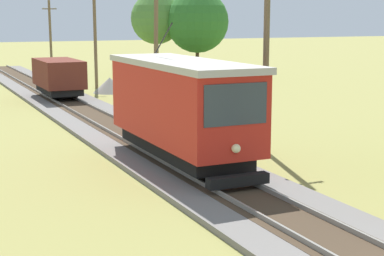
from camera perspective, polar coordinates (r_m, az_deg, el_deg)
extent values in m
cube|color=red|center=(21.74, -1.02, 2.33)|extent=(2.50, 8.00, 2.60)
cube|color=#B2ADA3|center=(21.59, -1.04, 6.04)|extent=(2.60, 8.32, 0.22)
cube|color=black|center=(22.01, -1.01, -1.75)|extent=(2.10, 7.04, 0.44)
cube|color=#2D3842|center=(18.10, 4.10, 2.20)|extent=(2.10, 0.03, 1.25)
cube|color=#2D3842|center=(22.22, 1.96, 3.45)|extent=(0.02, 6.72, 1.04)
sphere|color=#F4EAB2|center=(18.30, 4.12, -1.91)|extent=(0.28, 0.28, 0.28)
cylinder|color=black|center=(23.01, -2.66, 8.31)|extent=(0.05, 1.67, 1.19)
cube|color=black|center=(18.40, 4.29, -4.89)|extent=(2.00, 0.36, 0.32)
cylinder|color=black|center=(20.03, 1.58, -2.96)|extent=(1.54, 0.80, 0.80)
cylinder|color=black|center=(24.04, -3.16, -0.74)|extent=(1.54, 0.80, 0.80)
cube|color=maroon|center=(40.34, -12.31, 5.02)|extent=(2.40, 5.20, 1.70)
cube|color=black|center=(40.44, -12.25, 3.50)|extent=(2.02, 4.78, 0.38)
cylinder|color=black|center=(38.93, -11.75, 3.27)|extent=(1.54, 0.76, 0.76)
cylinder|color=black|center=(41.96, -12.72, 3.72)|extent=(1.54, 0.76, 0.76)
cylinder|color=brown|center=(24.30, 6.92, 7.27)|extent=(0.24, 0.25, 8.12)
cylinder|color=brown|center=(34.89, -3.37, 7.71)|extent=(0.24, 0.55, 7.51)
cylinder|color=brown|center=(46.59, -9.00, 8.68)|extent=(0.24, 0.32, 8.22)
cylinder|color=brown|center=(61.91, -13.03, 8.31)|extent=(0.24, 0.41, 6.92)
cube|color=brown|center=(61.89, -13.13, 10.74)|extent=(1.40, 0.10, 0.10)
cylinder|color=silver|center=(61.78, -13.64, 10.81)|extent=(0.08, 0.08, 0.10)
cylinder|color=silver|center=(62.00, -12.62, 10.85)|extent=(0.08, 0.08, 0.10)
cone|color=gray|center=(44.03, -7.65, 3.98)|extent=(2.40, 2.40, 1.09)
cylinder|color=#4C3823|center=(55.90, 0.50, 6.27)|extent=(0.32, 0.32, 2.81)
sphere|color=#2D6B28|center=(55.77, 0.50, 9.87)|extent=(5.60, 5.60, 5.60)
cylinder|color=#4C3823|center=(56.93, -3.29, 6.64)|extent=(0.32, 0.32, 3.43)
sphere|color=#4C7F38|center=(56.81, -3.33, 10.14)|extent=(4.68, 4.68, 4.68)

